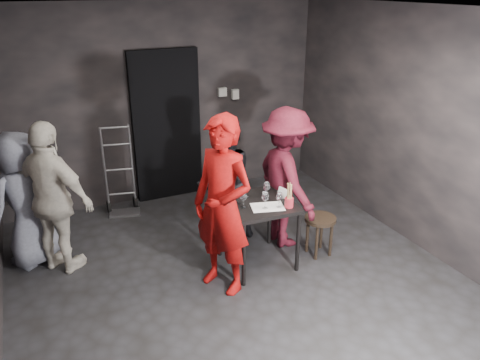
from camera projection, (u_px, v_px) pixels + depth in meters
name	position (u px, v px, depth m)	size (l,w,h in m)	color
floor	(241.00, 284.00, 4.87)	(4.50, 5.00, 0.02)	black
ceiling	(241.00, 9.00, 3.81)	(4.50, 5.00, 0.02)	silver
wall_back	(164.00, 104.00, 6.43)	(4.50, 0.04, 2.70)	black
wall_front	(459.00, 332.00, 2.26)	(4.50, 0.04, 2.70)	black
wall_right	(423.00, 133.00, 5.21)	(0.04, 5.00, 2.70)	black
doorway	(167.00, 126.00, 6.50)	(0.95, 0.10, 2.10)	black
wallbox_upper	(222.00, 92.00, 6.68)	(0.12, 0.06, 0.12)	#B7B7B2
wallbox_lower	(235.00, 94.00, 6.78)	(0.10, 0.06, 0.14)	#B7B7B2
hand_truck	(122.00, 197.00, 6.33)	(0.40, 0.34, 1.20)	#B2B2B7
tasting_table	(258.00, 210.00, 5.00)	(0.72, 0.72, 0.75)	black
stool	(320.00, 225.00, 5.28)	(0.35, 0.35, 0.47)	black
server_red	(222.00, 189.00, 4.44)	(0.80, 0.52, 2.19)	#9D0A09
woman_black	(225.00, 183.00, 5.46)	(0.72, 0.40, 1.48)	black
man_maroon	(287.00, 171.00, 5.33)	(1.18, 0.55, 1.82)	#51111E
bystander_cream	(52.00, 191.00, 4.79)	(1.08, 0.52, 1.85)	beige
bystander_grey	(25.00, 199.00, 4.99)	(0.75, 0.41, 1.53)	gray
tasting_mat	(268.00, 207.00, 4.85)	(0.34, 0.22, 0.00)	white
wine_glass_a	(243.00, 199.00, 4.81)	(0.07, 0.07, 0.19)	white
wine_glass_b	(238.00, 196.00, 4.90)	(0.07, 0.07, 0.18)	white
wine_glass_c	(246.00, 188.00, 5.05)	(0.07, 0.07, 0.20)	white
wine_glass_d	(265.00, 199.00, 4.78)	(0.08, 0.08, 0.20)	white
wine_glass_e	(279.00, 199.00, 4.81)	(0.07, 0.07, 0.18)	white
wine_glass_f	(267.00, 190.00, 5.00)	(0.08, 0.08, 0.20)	white
wine_bottle	(229.00, 195.00, 4.85)	(0.07, 0.07, 0.31)	black
breadstick_cup	(289.00, 196.00, 4.80)	(0.09, 0.09, 0.29)	#B0232E
reserved_card	(282.00, 193.00, 5.06)	(0.08, 0.13, 0.10)	white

